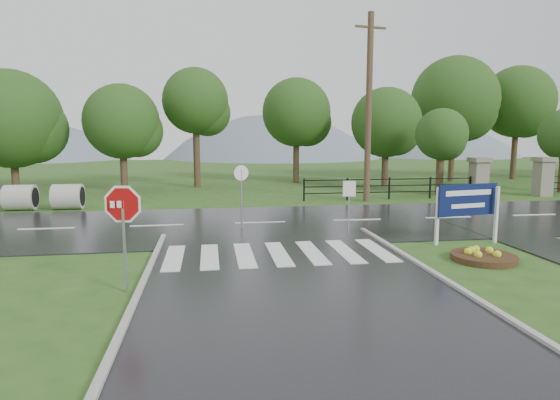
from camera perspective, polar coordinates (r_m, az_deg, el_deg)
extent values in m
plane|color=#2A501A|center=(9.11, 4.63, -14.70)|extent=(120.00, 120.00, 0.00)
cube|color=black|center=(18.61, -2.43, -2.90)|extent=(90.00, 8.00, 0.04)
cube|color=silver|center=(13.66, -12.80, -6.85)|extent=(0.50, 2.80, 0.02)
cube|color=silver|center=(13.62, -8.58, -6.78)|extent=(0.50, 2.80, 0.02)
cube|color=silver|center=(13.65, -4.35, -6.68)|extent=(0.50, 2.80, 0.02)
cube|color=silver|center=(13.76, -0.17, -6.54)|extent=(0.50, 2.80, 0.02)
cube|color=silver|center=(13.94, 3.93, -6.37)|extent=(0.50, 2.80, 0.02)
cube|color=silver|center=(14.18, 7.90, -6.17)|extent=(0.50, 2.80, 0.02)
cube|color=silver|center=(14.49, 11.71, -5.96)|extent=(0.50, 2.80, 0.02)
cube|color=gray|center=(28.54, 23.04, 2.29)|extent=(0.80, 0.80, 2.00)
cube|color=#6B6659|center=(28.46, 23.17, 4.53)|extent=(1.00, 1.00, 0.24)
cube|color=gray|center=(30.83, 29.39, 2.27)|extent=(0.80, 0.80, 2.00)
cube|color=#6B6659|center=(30.76, 29.54, 4.35)|extent=(1.00, 1.00, 0.24)
cube|color=black|center=(26.24, 13.16, 0.95)|extent=(9.50, 0.05, 0.05)
cube|color=black|center=(26.20, 13.18, 1.71)|extent=(9.50, 0.05, 0.05)
cube|color=black|center=(26.16, 13.21, 2.48)|extent=(9.50, 0.05, 0.05)
cube|color=black|center=(24.85, 2.94, 1.24)|extent=(0.08, 0.08, 1.20)
cube|color=black|center=(28.32, 22.14, 1.48)|extent=(0.08, 0.08, 1.20)
cube|color=black|center=(31.17, 30.07, 1.54)|extent=(0.08, 0.08, 1.20)
sphere|color=slate|center=(79.71, -27.60, -5.94)|extent=(40.00, 40.00, 40.00)
sphere|color=slate|center=(76.72, -0.85, -7.76)|extent=(48.00, 48.00, 48.00)
sphere|color=slate|center=(84.06, 18.45, -3.75)|extent=(36.00, 36.00, 36.00)
cylinder|color=#9E9B93|center=(24.94, -29.08, 0.26)|extent=(1.30, 1.20, 1.20)
cylinder|color=#9E9B93|center=(24.28, -24.44, 0.37)|extent=(1.30, 1.20, 1.20)
cube|color=#939399|center=(10.97, -18.40, -5.91)|extent=(0.06, 0.06, 1.91)
cylinder|color=white|center=(10.79, -18.63, -0.48)|extent=(1.12, 0.28, 1.15)
cylinder|color=#A40B0C|center=(10.77, -18.64, -0.48)|extent=(0.98, 0.25, 1.00)
cube|color=silver|center=(15.70, 18.63, -1.90)|extent=(0.11, 0.11, 1.86)
cube|color=silver|center=(16.73, 24.87, -1.64)|extent=(0.11, 0.11, 1.86)
cube|color=#0A1443|center=(16.12, 21.94, 0.02)|extent=(2.20, 0.46, 1.02)
cube|color=white|center=(16.06, 22.05, 0.82)|extent=(1.74, 0.33, 0.17)
cube|color=white|center=(16.12, 21.97, -0.65)|extent=(1.28, 0.24, 0.14)
cylinder|color=#332111|center=(14.40, 23.56, -6.44)|extent=(1.77, 1.77, 0.18)
cube|color=#939399|center=(16.19, 8.38, -1.33)|extent=(0.04, 0.04, 1.83)
cube|color=white|center=(16.07, 8.45, 1.38)|extent=(0.43, 0.12, 0.53)
cylinder|color=#939399|center=(17.27, -4.72, -0.01)|extent=(0.07, 0.07, 2.23)
cylinder|color=white|center=(17.14, -4.76, 3.31)|extent=(0.54, 0.18, 0.56)
cylinder|color=#473523|center=(25.11, 10.76, 10.85)|extent=(0.32, 0.32, 9.66)
cube|color=brown|center=(25.65, 11.01, 19.98)|extent=(1.71, 0.40, 0.11)
cylinder|color=#3D2B1C|center=(29.03, 18.91, 3.52)|extent=(0.44, 0.44, 2.95)
sphere|color=#1F4214|center=(28.96, 19.09, 7.60)|extent=(2.99, 2.99, 2.99)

